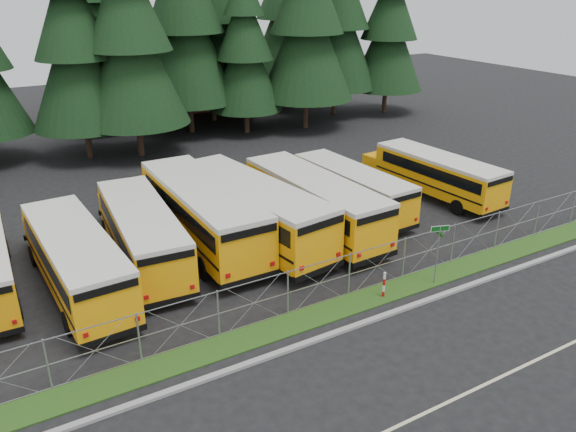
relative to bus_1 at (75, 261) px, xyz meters
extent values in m
plane|color=black|center=(10.91, -5.20, -1.43)|extent=(120.00, 120.00, 0.00)
cube|color=gray|center=(10.91, -8.30, -1.37)|extent=(50.00, 0.25, 0.12)
cube|color=#204012|center=(10.91, -6.90, -1.40)|extent=(50.00, 1.40, 0.06)
cube|color=beige|center=(10.91, -13.20, -1.43)|extent=(50.00, 0.12, 0.01)
cube|color=maroon|center=(16.91, 34.80, 1.57)|extent=(22.00, 10.00, 6.00)
cylinder|color=#96999F|center=(13.79, -7.30, -0.03)|extent=(0.06, 0.06, 2.80)
cube|color=#0B5014|center=(13.79, -7.30, 1.25)|extent=(0.76, 0.28, 0.22)
cube|color=white|center=(13.79, -7.30, 1.25)|extent=(0.80, 0.29, 0.26)
cube|color=#0B5014|center=(13.79, -7.30, 1.01)|extent=(0.20, 0.53, 0.18)
cylinder|color=#B20C0C|center=(11.08, -7.10, -0.83)|extent=(0.11, 0.11, 1.20)
camera|label=1|loc=(-2.77, -22.92, 11.14)|focal=35.00mm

